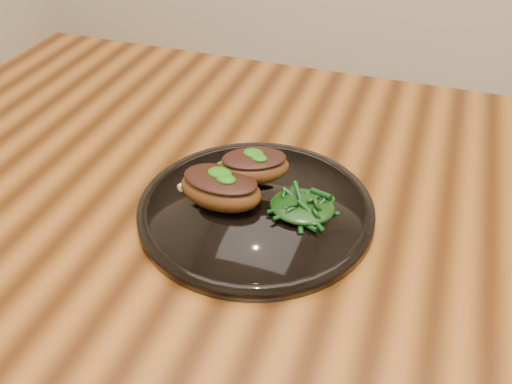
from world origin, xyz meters
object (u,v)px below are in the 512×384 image
(desk, at_px, (391,261))
(lamb_chop_front, at_px, (220,188))
(plate, at_px, (256,209))
(greens_heap, at_px, (303,203))

(desk, relative_size, lamb_chop_front, 13.40)
(desk, height_order, plate, plate)
(desk, relative_size, greens_heap, 19.36)
(plate, height_order, lamb_chop_front, lamb_chop_front)
(plate, xyz_separation_m, greens_heap, (0.06, 0.01, 0.02))
(lamb_chop_front, xyz_separation_m, greens_heap, (0.10, 0.02, -0.01))
(plate, relative_size, lamb_chop_front, 2.54)
(plate, relative_size, greens_heap, 3.67)
(desk, bearing_deg, plate, -161.05)
(lamb_chop_front, distance_m, greens_heap, 0.11)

